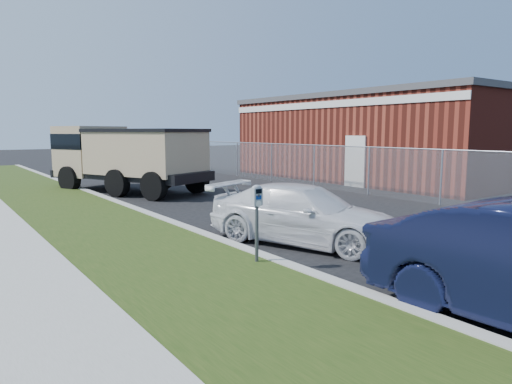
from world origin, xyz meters
TOP-DOWN VIEW (x-y plane):
  - ground at (0.00, 0.00)m, footprint 120.00×120.00m
  - streetside at (-5.57, 2.00)m, footprint 6.12×50.00m
  - chainlink_fence at (6.00, 7.00)m, footprint 0.06×30.06m
  - brick_building at (12.00, 8.00)m, footprint 9.20×14.20m
  - parking_meter at (-2.93, -1.15)m, footprint 0.19×0.13m
  - white_wagon at (-1.03, -0.15)m, footprint 3.18×4.62m
  - dump_truck at (-1.15, 10.22)m, footprint 4.75×7.02m

SIDE VIEW (x-z plane):
  - ground at x=0.00m, z-range 0.00..0.00m
  - streetside at x=-5.57m, z-range -0.01..0.14m
  - white_wagon at x=-1.03m, z-range 0.00..1.24m
  - parking_meter at x=-2.93m, z-range 0.43..1.78m
  - chainlink_fence at x=6.00m, z-range -13.74..16.26m
  - dump_truck at x=-1.15m, z-range 0.16..2.75m
  - brick_building at x=12.00m, z-range 0.04..4.21m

